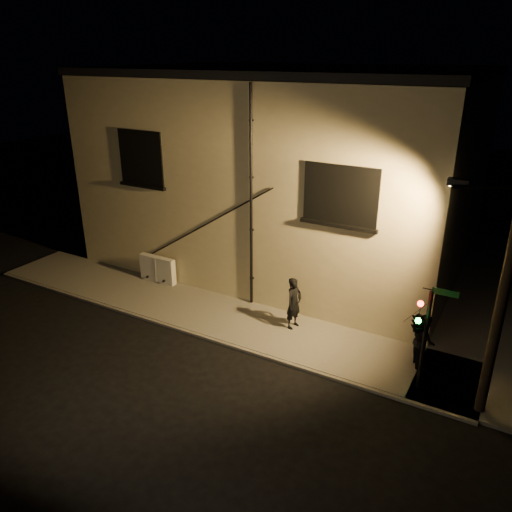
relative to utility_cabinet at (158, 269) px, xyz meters
The scene contains 8 objects.
ground 6.94m from the utility_cabinet, 23.03° to the right, with size 90.00×90.00×0.00m, color black.
sidewalk 7.78m from the utility_cabinet, 12.57° to the left, with size 21.00×16.00×0.12m.
building 8.04m from the utility_cabinet, 61.97° to the left, with size 16.20×12.23×8.80m.
utility_cabinet is the anchor object (origin of this frame).
pedestrian_a 6.84m from the utility_cabinet, ahead, with size 0.70×0.46×1.92m, color black.
pedestrian_b 11.39m from the utility_cabinet, ahead, with size 0.86×0.67×1.77m, color black.
traffic_signal 11.69m from the utility_cabinet, 10.77° to the right, with size 1.35×1.96×3.33m.
streetlamp_pole 13.67m from the utility_cabinet, ahead, with size 2.02×1.38×6.74m.
Camera 1 is at (7.04, -12.40, 9.38)m, focal length 35.00 mm.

